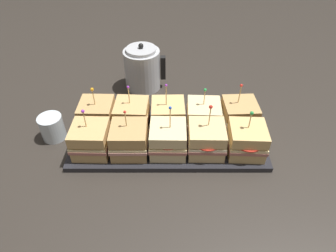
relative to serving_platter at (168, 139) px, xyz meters
name	(u,v)px	position (x,y,z in m)	size (l,w,h in m)	color
ground_plane	(168,141)	(0.00, 0.00, -0.01)	(6.00, 6.00, 0.00)	#2D2823
serving_platter	(168,139)	(0.00, 0.00, 0.00)	(0.64, 0.27, 0.02)	#232328
sandwich_front_far_left	(91,140)	(-0.24, -0.06, 0.06)	(0.12, 0.12, 0.16)	tan
sandwich_front_left	(129,140)	(-0.12, -0.06, 0.06)	(0.12, 0.12, 0.16)	tan
sandwich_front_center	(168,140)	(0.00, -0.06, 0.06)	(0.12, 0.12, 0.18)	beige
sandwich_front_right	(206,139)	(0.12, -0.06, 0.06)	(0.12, 0.12, 0.17)	#DBB77A
sandwich_front_far_right	(247,140)	(0.24, -0.06, 0.06)	(0.12, 0.12, 0.16)	tan
sandwich_back_far_left	(97,115)	(-0.24, 0.06, 0.06)	(0.12, 0.12, 0.16)	tan
sandwich_back_left	(132,115)	(-0.12, 0.06, 0.06)	(0.12, 0.12, 0.16)	tan
sandwich_back_center	(169,115)	(0.00, 0.06, 0.06)	(0.12, 0.12, 0.17)	tan
sandwich_back_right	(203,116)	(0.12, 0.06, 0.06)	(0.12, 0.12, 0.16)	beige
sandwich_back_far_right	(239,115)	(0.24, 0.06, 0.06)	(0.12, 0.12, 0.17)	tan
kettle_steel	(142,69)	(-0.10, 0.34, 0.08)	(0.17, 0.15, 0.19)	#B7BABF
drinking_glass	(52,128)	(-0.39, 0.02, 0.03)	(0.08, 0.08, 0.09)	silver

